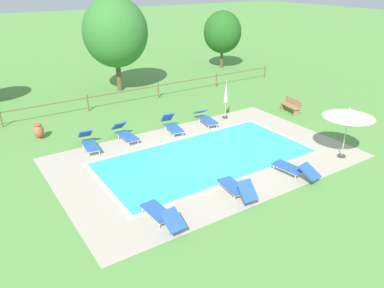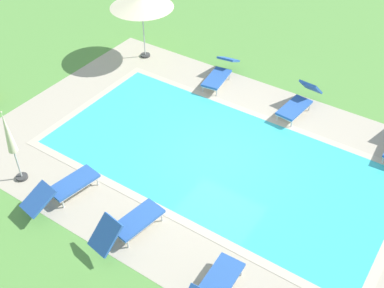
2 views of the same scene
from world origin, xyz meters
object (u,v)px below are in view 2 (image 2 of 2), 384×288
object	(u,v)px
sun_lounger_south_mid	(299,102)
patio_umbrella_open_foreground	(142,2)
sun_lounger_north_mid	(220,73)
sun_lounger_north_near_steps	(129,224)
sun_lounger_south_near_corner	(64,188)
patio_umbrella_closed_row_west	(9,138)

from	to	relation	value
sun_lounger_south_mid	patio_umbrella_open_foreground	size ratio (longest dim) A/B	0.84
sun_lounger_north_mid	sun_lounger_south_mid	size ratio (longest dim) A/B	1.06
sun_lounger_north_near_steps	patio_umbrella_open_foreground	size ratio (longest dim) A/B	0.84
sun_lounger_north_near_steps	sun_lounger_north_mid	world-z (taller)	sun_lounger_north_near_steps
sun_lounger_south_near_corner	patio_umbrella_closed_row_west	xyz separation A→B (m)	(1.51, 0.15, 1.07)
sun_lounger_north_mid	sun_lounger_south_near_corner	xyz separation A→B (m)	(0.44, 6.98, -0.00)
sun_lounger_north_mid	sun_lounger_south_mid	world-z (taller)	sun_lounger_south_mid
sun_lounger_north_mid	sun_lounger_south_near_corner	distance (m)	6.99
sun_lounger_south_mid	patio_umbrella_closed_row_west	distance (m)	8.64
patio_umbrella_closed_row_west	sun_lounger_north_mid	bearing A→B (deg)	-105.30
sun_lounger_north_near_steps	sun_lounger_south_mid	world-z (taller)	sun_lounger_north_near_steps
sun_lounger_south_near_corner	patio_umbrella_open_foreground	world-z (taller)	patio_umbrella_open_foreground
sun_lounger_north_near_steps	sun_lounger_north_mid	size ratio (longest dim) A/B	0.94
sun_lounger_north_near_steps	sun_lounger_south_mid	size ratio (longest dim) A/B	1.00
sun_lounger_south_near_corner	patio_umbrella_closed_row_west	distance (m)	1.85
sun_lounger_south_near_corner	sun_lounger_south_mid	distance (m)	7.67
sun_lounger_north_near_steps	sun_lounger_north_mid	xyz separation A→B (m)	(1.73, -7.01, -0.03)
patio_umbrella_open_foreground	sun_lounger_north_mid	bearing A→B (deg)	-178.93
sun_lounger_south_mid	sun_lounger_north_near_steps	bearing A→B (deg)	79.59
sun_lounger_north_near_steps	sun_lounger_south_mid	xyz separation A→B (m)	(-1.27, -6.88, -0.00)
sun_lounger_south_mid	patio_umbrella_closed_row_west	xyz separation A→B (m)	(4.95, 7.01, 1.04)
sun_lounger_south_mid	sun_lounger_south_near_corner	bearing A→B (deg)	63.33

